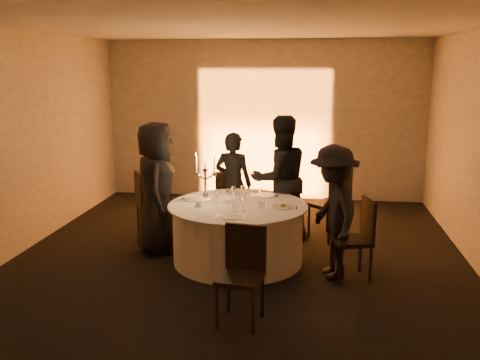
# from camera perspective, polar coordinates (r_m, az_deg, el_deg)

# --- Properties ---
(floor) EXTENTS (7.00, 7.00, 0.00)m
(floor) POSITION_cam_1_polar(r_m,az_deg,el_deg) (7.12, -0.23, -8.62)
(floor) COLOR black
(floor) RESTS_ON ground
(ceiling) EXTENTS (7.00, 7.00, 0.00)m
(ceiling) POSITION_cam_1_polar(r_m,az_deg,el_deg) (6.67, -0.25, 16.22)
(ceiling) COLOR silver
(ceiling) RESTS_ON wall_back
(wall_back) EXTENTS (7.00, 0.00, 7.00)m
(wall_back) POSITION_cam_1_polar(r_m,az_deg,el_deg) (10.19, 2.60, 6.38)
(wall_back) COLOR #9D9892
(wall_back) RESTS_ON floor
(wall_front) EXTENTS (7.00, 0.00, 7.00)m
(wall_front) POSITION_cam_1_polar(r_m,az_deg,el_deg) (3.39, -8.76, -5.69)
(wall_front) COLOR #9D9892
(wall_front) RESTS_ON floor
(wall_left) EXTENTS (0.00, 7.00, 7.00)m
(wall_left) POSITION_cam_1_polar(r_m,az_deg,el_deg) (7.75, -22.80, 3.60)
(wall_left) COLOR #9D9892
(wall_left) RESTS_ON floor
(uplighter_fixture) EXTENTS (0.25, 0.12, 0.10)m
(uplighter_fixture) POSITION_cam_1_polar(r_m,az_deg,el_deg) (10.14, 2.36, -1.97)
(uplighter_fixture) COLOR black
(uplighter_fixture) RESTS_ON floor
(banquet_table) EXTENTS (1.80, 1.80, 0.77)m
(banquet_table) POSITION_cam_1_polar(r_m,az_deg,el_deg) (7.00, -0.23, -5.68)
(banquet_table) COLOR black
(banquet_table) RESTS_ON floor
(chair_left) EXTENTS (0.60, 0.60, 0.99)m
(chair_left) POSITION_cam_1_polar(r_m,az_deg,el_deg) (8.01, -9.90, -2.22)
(chair_left) COLOR black
(chair_left) RESTS_ON floor
(chair_back_left) EXTENTS (0.49, 0.49, 0.94)m
(chair_back_left) POSITION_cam_1_polar(r_m,az_deg,el_deg) (8.23, -0.98, -1.89)
(chair_back_left) COLOR black
(chair_back_left) RESTS_ON floor
(chair_back_right) EXTENTS (0.66, 0.66, 1.07)m
(chair_back_right) POSITION_cam_1_polar(r_m,az_deg,el_deg) (7.90, 9.97, -2.08)
(chair_back_right) COLOR black
(chair_back_right) RESTS_ON floor
(chair_right) EXTENTS (0.52, 0.52, 0.98)m
(chair_right) POSITION_cam_1_polar(r_m,az_deg,el_deg) (6.57, 12.51, -5.66)
(chair_right) COLOR black
(chair_right) RESTS_ON floor
(chair_front) EXTENTS (0.49, 0.49, 0.97)m
(chair_front) POSITION_cam_1_polar(r_m,az_deg,el_deg) (5.40, 0.27, -9.37)
(chair_front) COLOR black
(chair_front) RESTS_ON floor
(guest_left) EXTENTS (0.75, 0.98, 1.79)m
(guest_left) POSITION_cam_1_polar(r_m,az_deg,el_deg) (7.35, -8.91, -0.81)
(guest_left) COLOR black
(guest_left) RESTS_ON floor
(guest_back_left) EXTENTS (0.63, 0.48, 1.57)m
(guest_back_left) POSITION_cam_1_polar(r_m,az_deg,el_deg) (8.01, -0.73, -0.41)
(guest_back_left) COLOR black
(guest_back_left) RESTS_ON floor
(guest_back_right) EXTENTS (1.11, 1.03, 1.84)m
(guest_back_right) POSITION_cam_1_polar(r_m,az_deg,el_deg) (7.71, 4.31, 0.10)
(guest_back_right) COLOR black
(guest_back_right) RESTS_ON floor
(guest_right) EXTENTS (0.87, 1.17, 1.62)m
(guest_right) POSITION_cam_1_polar(r_m,az_deg,el_deg) (6.48, 9.91, -3.38)
(guest_right) COLOR black
(guest_right) RESTS_ON floor
(plate_left) EXTENTS (0.36, 0.28, 0.01)m
(plate_left) POSITION_cam_1_polar(r_m,az_deg,el_deg) (7.14, -4.85, -2.07)
(plate_left) COLOR white
(plate_left) RESTS_ON banquet_table
(plate_back_left) EXTENTS (0.35, 0.26, 0.01)m
(plate_back_left) POSITION_cam_1_polar(r_m,az_deg,el_deg) (7.44, -0.76, -1.44)
(plate_back_left) COLOR white
(plate_back_left) RESTS_ON banquet_table
(plate_back_right) EXTENTS (0.35, 0.29, 0.01)m
(plate_back_right) POSITION_cam_1_polar(r_m,az_deg,el_deg) (7.34, 2.63, -1.64)
(plate_back_right) COLOR white
(plate_back_right) RESTS_ON banquet_table
(plate_right) EXTENTS (0.36, 0.26, 0.08)m
(plate_right) POSITION_cam_1_polar(r_m,az_deg,el_deg) (6.75, 4.61, -2.81)
(plate_right) COLOR white
(plate_right) RESTS_ON banquet_table
(plate_front) EXTENTS (0.36, 0.25, 0.01)m
(plate_front) POSITION_cam_1_polar(r_m,az_deg,el_deg) (6.31, -1.02, -3.96)
(plate_front) COLOR white
(plate_front) RESTS_ON banquet_table
(coffee_cup) EXTENTS (0.11, 0.11, 0.07)m
(coffee_cup) POSITION_cam_1_polar(r_m,az_deg,el_deg) (6.80, -4.45, -2.60)
(coffee_cup) COLOR white
(coffee_cup) RESTS_ON banquet_table
(candelabra) EXTENTS (0.29, 0.14, 0.70)m
(candelabra) POSITION_cam_1_polar(r_m,az_deg,el_deg) (7.03, -3.72, -0.31)
(candelabra) COLOR silver
(candelabra) RESTS_ON banquet_table
(wine_glass_a) EXTENTS (0.07, 0.07, 0.19)m
(wine_glass_a) POSITION_cam_1_polar(r_m,az_deg,el_deg) (6.92, -1.39, -1.39)
(wine_glass_a) COLOR white
(wine_glass_a) RESTS_ON banquet_table
(wine_glass_b) EXTENTS (0.07, 0.07, 0.19)m
(wine_glass_b) POSITION_cam_1_polar(r_m,az_deg,el_deg) (7.09, 0.26, -1.04)
(wine_glass_b) COLOR white
(wine_glass_b) RESTS_ON banquet_table
(wine_glass_c) EXTENTS (0.07, 0.07, 0.19)m
(wine_glass_c) POSITION_cam_1_polar(r_m,az_deg,el_deg) (6.74, -2.46, -1.76)
(wine_glass_c) COLOR white
(wine_glass_c) RESTS_ON banquet_table
(wine_glass_d) EXTENTS (0.07, 0.07, 0.19)m
(wine_glass_d) POSITION_cam_1_polar(r_m,az_deg,el_deg) (7.05, -0.71, -1.12)
(wine_glass_d) COLOR white
(wine_glass_d) RESTS_ON banquet_table
(wine_glass_e) EXTENTS (0.07, 0.07, 0.19)m
(wine_glass_e) POSITION_cam_1_polar(r_m,az_deg,el_deg) (6.93, 2.13, -1.37)
(wine_glass_e) COLOR white
(wine_glass_e) RESTS_ON banquet_table
(wine_glass_f) EXTENTS (0.07, 0.07, 0.19)m
(wine_glass_f) POSITION_cam_1_polar(r_m,az_deg,el_deg) (6.76, -0.62, -1.71)
(wine_glass_f) COLOR white
(wine_glass_f) RESTS_ON banquet_table
(wine_glass_g) EXTENTS (0.07, 0.07, 0.19)m
(wine_glass_g) POSITION_cam_1_polar(r_m,az_deg,el_deg) (6.54, 0.33, -2.19)
(wine_glass_g) COLOR white
(wine_glass_g) RESTS_ON banquet_table
(tumbler_a) EXTENTS (0.07, 0.07, 0.09)m
(tumbler_a) POSITION_cam_1_polar(r_m,az_deg,el_deg) (6.54, -0.53, -3.03)
(tumbler_a) COLOR white
(tumbler_a) RESTS_ON banquet_table
(tumbler_b) EXTENTS (0.07, 0.07, 0.09)m
(tumbler_b) POSITION_cam_1_polar(r_m,az_deg,el_deg) (6.95, -2.55, -2.13)
(tumbler_b) COLOR white
(tumbler_b) RESTS_ON banquet_table
(tumbler_c) EXTENTS (0.07, 0.07, 0.09)m
(tumbler_c) POSITION_cam_1_polar(r_m,az_deg,el_deg) (6.70, 2.37, -2.67)
(tumbler_c) COLOR white
(tumbler_c) RESTS_ON banquet_table
(tumbler_d) EXTENTS (0.07, 0.07, 0.09)m
(tumbler_d) POSITION_cam_1_polar(r_m,az_deg,el_deg) (7.03, 0.12, -1.93)
(tumbler_d) COLOR white
(tumbler_d) RESTS_ON banquet_table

